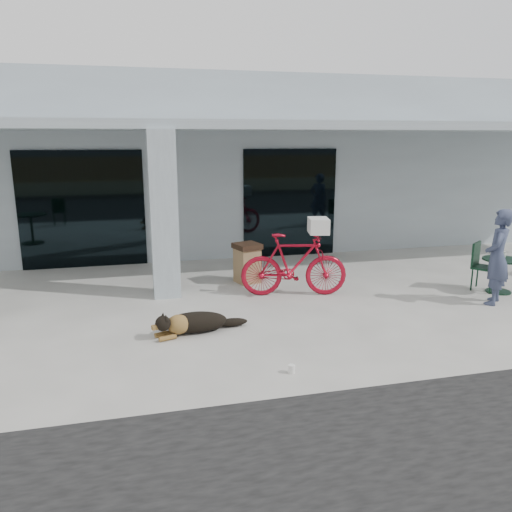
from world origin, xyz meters
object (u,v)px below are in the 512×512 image
object	(u,v)px
cafe_table_far	(500,276)
trash_receptacle	(247,263)
bicycle	(294,265)
cafe_chair_far_a	(485,267)
person	(497,257)
dog	(195,321)

from	to	relation	value
cafe_table_far	trash_receptacle	xyz separation A→B (m)	(-4.66, 1.85, 0.08)
bicycle	cafe_chair_far_a	xyz separation A→B (m)	(3.78, -0.58, -0.13)
cafe_chair_far_a	person	distance (m)	0.92
bicycle	cafe_table_far	world-z (taller)	bicycle
bicycle	cafe_chair_far_a	world-z (taller)	bicycle
cafe_chair_far_a	person	xyz separation A→B (m)	(-0.37, -0.75, 0.40)
cafe_chair_far_a	person	size ratio (longest dim) A/B	0.55
cafe_chair_far_a	trash_receptacle	bearing A→B (deg)	123.28
person	trash_receptacle	size ratio (longest dim) A/B	2.09
cafe_table_far	person	distance (m)	0.96
trash_receptacle	dog	bearing A→B (deg)	-118.88
bicycle	cafe_table_far	xyz separation A→B (m)	(3.99, -0.77, -0.27)
cafe_chair_far_a	bicycle	bearing A→B (deg)	135.00
dog	trash_receptacle	size ratio (longest dim) A/B	1.37
cafe_table_far	person	size ratio (longest dim) A/B	0.41
cafe_table_far	trash_receptacle	bearing A→B (deg)	158.40
trash_receptacle	cafe_table_far	bearing A→B (deg)	-21.60
bicycle	dog	distance (m)	2.56
dog	cafe_chair_far_a	size ratio (longest dim) A/B	1.20
dog	cafe_table_far	bearing A→B (deg)	-11.04
cafe_table_far	cafe_chair_far_a	distance (m)	0.32
cafe_table_far	cafe_chair_far_a	bearing A→B (deg)	137.64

